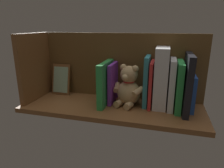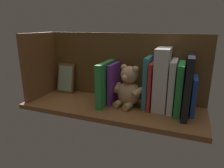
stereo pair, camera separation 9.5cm
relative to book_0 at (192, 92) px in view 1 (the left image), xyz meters
The scene contains 14 objects.
ground_plane 38.08cm from the book_0, ahead, with size 87.00×31.27×2.20cm, color brown.
shelf_back_panel 38.49cm from the book_0, 12.67° to the right, with size 87.00×1.50×33.97cm, color brown.
shelf_side_divider 78.73cm from the book_0, ahead, with size 2.40×25.27×33.97cm, color brown.
book_0 is the anchor object (origin of this frame).
book_1 6.32cm from the book_0, 46.58° to the left, with size 2.63×20.10×26.02cm, color black.
book_2 6.91cm from the book_0, 13.92° to the left, with size 2.64×17.15×22.35cm, color green.
book_3 9.88cm from the book_0, ahead, with size 2.55×15.32×23.22cm, color silver.
dictionary_thick_white 15.35cm from the book_0, ahead, with size 6.06×14.30×28.22cm, color silver.
book_4 18.70cm from the book_0, ahead, with size 1.41×14.91×21.73cm, color red.
book_5 21.17cm from the book_0, ahead, with size 2.03×13.14×23.88cm, color teal.
teddy_bear 29.23cm from the book_0, ahead, with size 15.48×14.89×19.91cm.
book_6 37.47cm from the book_0, ahead, with size 1.71×14.25×19.74cm, color purple.
book_7 40.49cm from the book_0, ahead, with size 2.81×20.44×20.89cm, color green.
picture_frame_leaning 68.91cm from the book_0, ahead, with size 10.31×4.93×17.00cm.
Camera 1 is at (-23.93, 88.47, 37.89)cm, focal length 32.25 mm.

